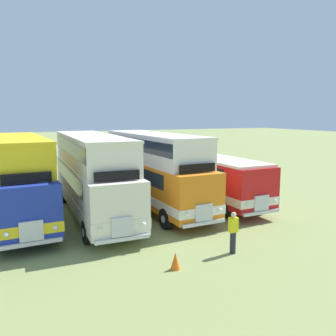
% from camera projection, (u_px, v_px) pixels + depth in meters
% --- Properties ---
extents(bus_fifth_in_row, '(3.00, 9.82, 4.49)m').
position_uv_depth(bus_fifth_in_row, '(19.00, 177.00, 17.80)').
color(bus_fifth_in_row, '#1E339E').
rests_on(bus_fifth_in_row, ground).
extents(bus_sixth_in_row, '(2.78, 11.50, 4.49)m').
position_uv_depth(bus_sixth_in_row, '(92.00, 172.00, 19.22)').
color(bus_sixth_in_row, silver).
rests_on(bus_sixth_in_row, ground).
extents(bus_seventh_in_row, '(3.01, 10.71, 4.49)m').
position_uv_depth(bus_seventh_in_row, '(155.00, 168.00, 20.77)').
color(bus_seventh_in_row, orange).
rests_on(bus_seventh_in_row, ground).
extents(bus_eighth_in_row, '(2.79, 10.70, 2.99)m').
position_uv_depth(bus_eighth_in_row, '(206.00, 175.00, 22.65)').
color(bus_eighth_in_row, red).
rests_on(bus_eighth_in_row, ground).
extents(cone_mid_row, '(0.36, 0.36, 0.65)m').
position_uv_depth(cone_mid_row, '(175.00, 261.00, 12.78)').
color(cone_mid_row, orange).
rests_on(cone_mid_row, ground).
extents(marshal_person, '(0.36, 0.24, 1.73)m').
position_uv_depth(marshal_person, '(233.00, 232.00, 14.16)').
color(marshal_person, '#23232D').
rests_on(marshal_person, ground).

